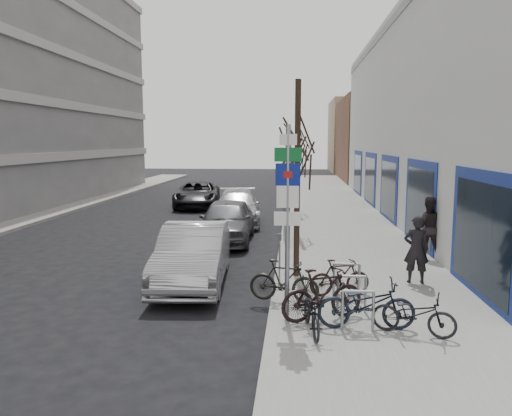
% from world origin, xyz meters
% --- Properties ---
extents(ground, '(120.00, 120.00, 0.00)m').
position_xyz_m(ground, '(0.00, 0.00, 0.00)').
color(ground, black).
rests_on(ground, ground).
extents(sidewalk_east, '(5.00, 70.00, 0.15)m').
position_xyz_m(sidewalk_east, '(4.50, 10.00, 0.07)').
color(sidewalk_east, slate).
rests_on(sidewalk_east, ground).
extents(brick_building_far, '(12.00, 14.00, 8.00)m').
position_xyz_m(brick_building_far, '(13.00, 40.00, 4.00)').
color(brick_building_far, brown).
rests_on(brick_building_far, ground).
extents(tan_building_far, '(13.00, 12.00, 9.00)m').
position_xyz_m(tan_building_far, '(13.50, 55.00, 4.50)').
color(tan_building_far, '#937A5B').
rests_on(tan_building_far, ground).
extents(highway_sign_pole, '(0.55, 0.10, 4.20)m').
position_xyz_m(highway_sign_pole, '(2.40, -0.01, 2.46)').
color(highway_sign_pole, gray).
rests_on(highway_sign_pole, ground).
extents(bike_rack, '(0.66, 2.26, 0.83)m').
position_xyz_m(bike_rack, '(3.80, 0.60, 0.66)').
color(bike_rack, gray).
rests_on(bike_rack, sidewalk_east).
extents(tree_near, '(1.80, 1.80, 5.50)m').
position_xyz_m(tree_near, '(2.60, 3.50, 4.10)').
color(tree_near, black).
rests_on(tree_near, ground).
extents(tree_mid, '(1.80, 1.80, 5.50)m').
position_xyz_m(tree_mid, '(2.60, 10.00, 4.10)').
color(tree_mid, black).
rests_on(tree_mid, ground).
extents(tree_far, '(1.80, 1.80, 5.50)m').
position_xyz_m(tree_far, '(2.60, 16.50, 4.10)').
color(tree_far, black).
rests_on(tree_far, ground).
extents(meter_front, '(0.10, 0.08, 1.27)m').
position_xyz_m(meter_front, '(2.15, 3.00, 0.92)').
color(meter_front, gray).
rests_on(meter_front, sidewalk_east).
extents(meter_mid, '(0.10, 0.08, 1.27)m').
position_xyz_m(meter_mid, '(2.15, 8.50, 0.92)').
color(meter_mid, gray).
rests_on(meter_mid, sidewalk_east).
extents(meter_back, '(0.10, 0.08, 1.27)m').
position_xyz_m(meter_back, '(2.15, 14.00, 0.92)').
color(meter_back, gray).
rests_on(meter_back, sidewalk_east).
extents(bike_near_left, '(0.69, 1.59, 0.94)m').
position_xyz_m(bike_near_left, '(2.90, -0.64, 0.62)').
color(bike_near_left, black).
rests_on(bike_near_left, sidewalk_east).
extents(bike_near_right, '(1.94, 1.28, 1.14)m').
position_xyz_m(bike_near_right, '(3.14, 0.05, 0.72)').
color(bike_near_right, black).
rests_on(bike_near_right, sidewalk_east).
extents(bike_mid_curb, '(1.94, 0.62, 1.18)m').
position_xyz_m(bike_mid_curb, '(3.98, -0.38, 0.74)').
color(bike_mid_curb, black).
rests_on(bike_mid_curb, sidewalk_east).
extents(bike_mid_inner, '(1.74, 0.85, 1.02)m').
position_xyz_m(bike_mid_inner, '(2.31, 1.17, 0.66)').
color(bike_mid_inner, black).
rests_on(bike_mid_inner, sidewalk_east).
extents(bike_far_curb, '(1.66, 0.99, 0.97)m').
position_xyz_m(bike_far_curb, '(4.85, -0.62, 0.64)').
color(bike_far_curb, black).
rests_on(bike_far_curb, sidewalk_east).
extents(bike_far_inner, '(1.59, 0.83, 0.92)m').
position_xyz_m(bike_far_inner, '(3.64, 1.76, 0.61)').
color(bike_far_inner, black).
rests_on(bike_far_inner, sidewalk_east).
extents(parked_car_front, '(2.05, 4.99, 1.61)m').
position_xyz_m(parked_car_front, '(-0.20, 2.98, 0.80)').
color(parked_car_front, '#A8A8AD').
rests_on(parked_car_front, ground).
extents(parked_car_mid, '(2.04, 4.86, 1.64)m').
position_xyz_m(parked_car_mid, '(-0.08, 8.80, 0.82)').
color(parked_car_mid, '#4B4C51').
rests_on(parked_car_mid, ground).
extents(parked_car_back, '(2.65, 5.48, 1.54)m').
position_xyz_m(parked_car_back, '(-0.20, 13.09, 0.77)').
color(parked_car_back, '#98999D').
rests_on(parked_car_back, ground).
extents(lane_car, '(3.13, 5.67, 1.50)m').
position_xyz_m(lane_car, '(-3.21, 18.80, 0.75)').
color(lane_car, black).
rests_on(lane_car, ground).
extents(pedestrian_near, '(0.68, 0.47, 1.79)m').
position_xyz_m(pedestrian_near, '(5.74, 3.04, 1.05)').
color(pedestrian_near, black).
rests_on(pedestrian_near, sidewalk_east).
extents(pedestrian_far, '(0.83, 0.64, 2.01)m').
position_xyz_m(pedestrian_far, '(6.80, 6.02, 1.15)').
color(pedestrian_far, black).
rests_on(pedestrian_far, sidewalk_east).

